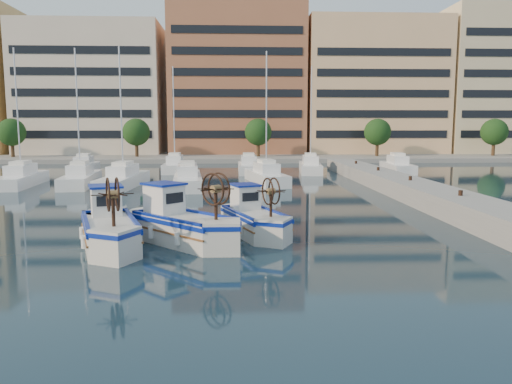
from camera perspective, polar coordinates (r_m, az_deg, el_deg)
name	(u,v)px	position (r m, az deg, el deg)	size (l,w,h in m)	color
ground	(227,244)	(21.73, -3.29, -5.95)	(300.00, 300.00, 0.00)	#182F3F
quay	(445,201)	(32.10, 20.78, -0.95)	(3.00, 60.00, 1.20)	gray
waterfront	(285,91)	(86.84, 3.39, 11.50)	(180.00, 40.00, 25.60)	gray
yacht_marina	(195,173)	(48.79, -7.03, 2.14)	(39.06, 22.31, 11.50)	white
fishing_boat_a	(109,226)	(21.91, -16.43, -3.80)	(3.50, 5.23, 3.16)	silver
fishing_boat_b	(182,223)	(21.95, -8.50, -3.50)	(4.97, 4.99, 3.23)	silver
fishing_boat_c	(254,218)	(23.45, -0.27, -2.95)	(3.26, 4.77, 2.88)	silver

